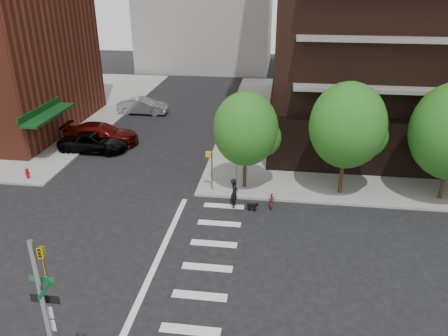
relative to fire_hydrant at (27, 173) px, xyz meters
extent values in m
plane|color=black|center=(10.50, -7.80, -0.55)|extent=(120.00, 120.00, 0.00)
cube|color=gray|center=(31.00, 15.70, -0.48)|extent=(39.00, 33.00, 0.15)
cube|color=silver|center=(13.50, -11.80, -0.55)|extent=(2.40, 0.50, 0.01)
cube|color=silver|center=(13.50, -9.80, -0.55)|extent=(2.40, 0.50, 0.01)
cube|color=silver|center=(13.50, -7.80, -0.55)|extent=(2.40, 0.50, 0.01)
cube|color=silver|center=(13.50, -5.80, -0.55)|extent=(2.40, 0.50, 0.01)
cube|color=silver|center=(13.50, -3.80, -0.55)|extent=(2.40, 0.50, 0.01)
cube|color=silver|center=(13.50, -1.80, -0.55)|extent=(2.40, 0.50, 0.01)
cube|color=silver|center=(11.00, -7.80, -0.55)|extent=(0.30, 13.00, 0.01)
cube|color=black|center=(28.50, 16.20, 1.60)|extent=(25.50, 25.50, 4.00)
cube|color=#0C3814|center=(-0.80, 5.20, 2.40)|extent=(1.40, 6.00, 0.20)
cylinder|color=#301E11|center=(14.50, 0.70, 0.75)|extent=(0.24, 0.24, 2.30)
sphere|color=#235B19|center=(14.50, 0.70, 3.50)|extent=(4.00, 4.00, 4.00)
cylinder|color=#301E11|center=(20.50, 0.70, 0.90)|extent=(0.24, 0.24, 2.60)
sphere|color=#235B19|center=(20.50, 0.70, 4.00)|extent=(4.50, 4.50, 4.50)
cylinder|color=#301E11|center=(26.50, 0.70, 0.75)|extent=(0.24, 0.24, 2.30)
cylinder|color=slate|center=(10.00, -15.30, 2.60)|extent=(0.16, 0.16, 6.00)
imported|color=gold|center=(10.25, -15.30, 4.90)|extent=(0.16, 0.20, 1.00)
cube|color=#0A5926|center=(10.00, -15.15, 4.20)|extent=(0.75, 0.02, 0.18)
cube|color=#0A5926|center=(10.15, -15.30, 3.95)|extent=(0.02, 0.75, 0.18)
cube|color=black|center=(10.00, -15.18, 3.50)|extent=(0.90, 0.02, 0.28)
cube|color=silver|center=(10.00, -15.18, 3.00)|extent=(0.32, 0.02, 0.42)
cube|color=silver|center=(10.00, -15.18, 2.50)|extent=(0.32, 0.02, 0.42)
cylinder|color=slate|center=(12.50, 0.00, 0.90)|extent=(0.10, 0.10, 2.60)
cube|color=gold|center=(12.30, 0.00, 2.00)|extent=(0.32, 0.25, 0.32)
cylinder|color=slate|center=(14.00, 0.50, 0.70)|extent=(0.08, 0.08, 2.20)
cube|color=gold|center=(14.00, 0.35, 1.60)|extent=(0.64, 0.02, 0.64)
cylinder|color=#A50C0C|center=(0.00, 0.00, -0.10)|extent=(0.22, 0.22, 0.60)
sphere|color=#A50C0C|center=(0.00, 0.00, 0.21)|extent=(0.24, 0.24, 0.24)
imported|color=black|center=(2.30, 5.63, 0.18)|extent=(2.44, 5.26, 1.46)
imported|color=#470804|center=(2.30, 7.16, 0.31)|extent=(2.72, 6.04, 1.72)
imported|color=#9C9EA2|center=(3.13, 15.66, 0.24)|extent=(1.73, 4.84, 1.59)
imported|color=maroon|center=(16.31, -1.30, -0.15)|extent=(0.55, 1.55, 0.81)
imported|color=black|center=(14.12, -1.80, 0.37)|extent=(0.68, 0.45, 1.84)
cube|color=black|center=(15.18, -2.14, -0.21)|extent=(0.56, 0.28, 0.21)
cube|color=black|center=(15.47, -2.20, -0.09)|extent=(0.18, 0.15, 0.15)
cylinder|color=black|center=(15.34, -2.09, -0.44)|extent=(0.05, 0.05, 0.23)
cylinder|color=black|center=(15.02, -2.19, -0.44)|extent=(0.05, 0.05, 0.23)
camera|label=1|loc=(16.52, -24.45, 12.22)|focal=35.00mm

